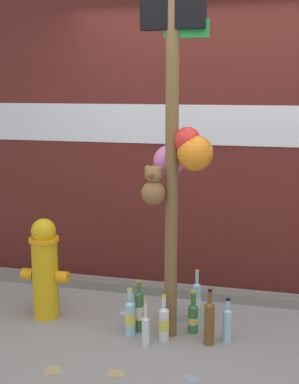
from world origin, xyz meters
name	(u,v)px	position (x,y,z in m)	size (l,w,h in m)	color
ground_plane	(184,355)	(0.00, 0.00, 0.00)	(14.00, 14.00, 0.00)	gray
building_wall	(215,89)	(0.00, 1.42, 1.79)	(10.00, 0.21, 3.58)	#561E19
curb_strip	(205,294)	(0.00, 1.02, 0.04)	(8.00, 0.12, 0.08)	slate
memorial_post	(176,137)	(-0.13, 0.30, 1.48)	(0.52, 0.43, 2.55)	brown
fire_hydrant	(45,268)	(-1.18, 0.35, 0.41)	(0.39, 0.24, 0.81)	gold
bottle_0	(172,300)	(-0.19, 0.54, 0.16)	(0.07, 0.07, 0.40)	#337038
bottle_1	(130,316)	(-0.44, 0.20, 0.15)	(0.08, 0.08, 0.37)	#93CCE0
bottle_2	(209,322)	(0.15, 0.21, 0.17)	(0.08, 0.08, 0.41)	brown
bottle_3	(193,317)	(0.01, 0.36, 0.13)	(0.08, 0.08, 0.33)	#337038
bottle_4	(164,322)	(-0.18, 0.18, 0.14)	(0.08, 0.08, 0.35)	silver
bottle_5	(139,310)	(-0.39, 0.28, 0.16)	(0.07, 0.07, 0.40)	#337038
bottle_6	(196,301)	(0.00, 0.55, 0.17)	(0.07, 0.07, 0.42)	#93CCE0
bottle_7	(146,329)	(-0.29, 0.06, 0.13)	(0.06, 0.06, 0.34)	silver
bottle_8	(227,323)	(0.27, 0.28, 0.14)	(0.07, 0.07, 0.33)	#93CCE0
litter_0	(129,314)	(-0.55, 0.55, 0.00)	(0.15, 0.05, 0.01)	silver
litter_1	(191,378)	(0.10, -0.29, 0.00)	(0.10, 0.07, 0.01)	#8C99B2
litter_2	(116,373)	(-0.38, -0.34, 0.00)	(0.10, 0.09, 0.01)	tan
litter_3	(53,370)	(-0.79, -0.41, 0.00)	(0.11, 0.11, 0.01)	tan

